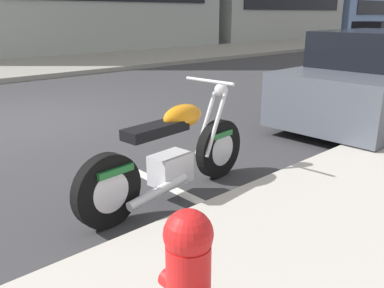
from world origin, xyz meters
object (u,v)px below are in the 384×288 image
car_opposite_curb (373,35)px  fire_hydrant (188,279)px  parked_car_second_in_row (381,80)px  parked_motorcycle (172,156)px

car_opposite_curb → fire_hydrant: (-21.93, -9.18, -0.10)m
parked_car_second_in_row → fire_hydrant: parked_car_second_in_row is taller
parked_car_second_in_row → fire_hydrant: size_ratio=5.60×
parked_car_second_in_row → car_opposite_curb: parked_car_second_in_row is taller
parked_motorcycle → parked_car_second_in_row: size_ratio=0.50×
fire_hydrant → parked_car_second_in_row: bearing=15.9°
parked_car_second_in_row → fire_hydrant: bearing=-165.8°
parked_motorcycle → fire_hydrant: 2.09m
parked_motorcycle → fire_hydrant: (-1.27, -1.66, 0.11)m
parked_motorcycle → car_opposite_curb: 21.98m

